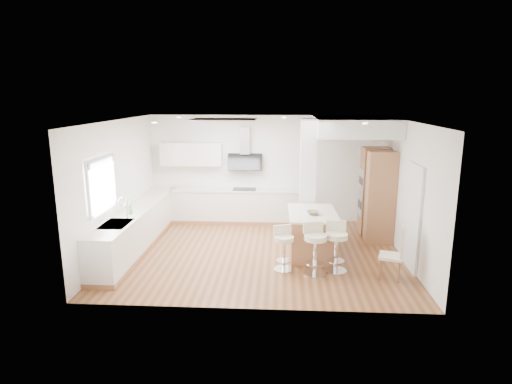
# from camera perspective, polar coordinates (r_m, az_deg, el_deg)

# --- Properties ---
(ground) EXTENTS (6.00, 6.00, 0.00)m
(ground) POSITION_cam_1_polar(r_m,az_deg,el_deg) (9.28, 0.44, -8.04)
(ground) COLOR brown
(ground) RESTS_ON ground
(ceiling) EXTENTS (6.00, 5.00, 0.02)m
(ceiling) POSITION_cam_1_polar(r_m,az_deg,el_deg) (9.28, 0.44, -8.04)
(ceiling) COLOR white
(ceiling) RESTS_ON ground
(wall_back) EXTENTS (6.00, 0.04, 2.80)m
(wall_back) POSITION_cam_1_polar(r_m,az_deg,el_deg) (11.33, 1.11, 3.13)
(wall_back) COLOR white
(wall_back) RESTS_ON ground
(wall_left) EXTENTS (0.04, 5.00, 2.80)m
(wall_left) POSITION_cam_1_polar(r_m,az_deg,el_deg) (9.52, -17.90, 0.64)
(wall_left) COLOR white
(wall_left) RESTS_ON ground
(wall_right) EXTENTS (0.04, 5.00, 2.80)m
(wall_right) POSITION_cam_1_polar(r_m,az_deg,el_deg) (9.23, 19.39, 0.17)
(wall_right) COLOR white
(wall_right) RESTS_ON ground
(skylight) EXTENTS (4.10, 2.10, 0.06)m
(skylight) POSITION_cam_1_polar(r_m,az_deg,el_deg) (9.36, -4.24, 9.51)
(skylight) COLOR white
(skylight) RESTS_ON ground
(window_left) EXTENTS (0.06, 1.28, 1.07)m
(window_left) POSITION_cam_1_polar(r_m,az_deg,el_deg) (8.63, -19.88, 1.29)
(window_left) COLOR white
(window_left) RESTS_ON ground
(doorway_right) EXTENTS (0.05, 1.00, 2.10)m
(doorway_right) POSITION_cam_1_polar(r_m,az_deg,el_deg) (8.76, 20.08, -3.24)
(doorway_right) COLOR #484039
(doorway_right) RESTS_ON ground
(counter_left) EXTENTS (0.63, 4.50, 1.35)m
(counter_left) POSITION_cam_1_polar(r_m,az_deg,el_deg) (9.86, -15.41, -4.45)
(counter_left) COLOR #A87048
(counter_left) RESTS_ON ground
(counter_back) EXTENTS (3.62, 0.63, 2.50)m
(counter_back) POSITION_cam_1_polar(r_m,az_deg,el_deg) (11.28, -3.61, -0.59)
(counter_back) COLOR #A87048
(counter_back) RESTS_ON ground
(pillar) EXTENTS (0.35, 0.35, 2.80)m
(pillar) POSITION_cam_1_polar(r_m,az_deg,el_deg) (9.82, 6.87, 1.54)
(pillar) COLOR white
(pillar) RESTS_ON ground
(soffit) EXTENTS (1.78, 2.20, 0.40)m
(soffit) POSITION_cam_1_polar(r_m,az_deg,el_deg) (10.22, 12.86, 8.54)
(soffit) COLOR white
(soffit) RESTS_ON ground
(oven_column) EXTENTS (0.63, 1.21, 2.10)m
(oven_column) POSITION_cam_1_polar(r_m,az_deg,el_deg) (10.39, 15.73, -0.21)
(oven_column) COLOR #A87048
(oven_column) RESTS_ON ground
(peninsula) EXTENTS (1.02, 1.52, 0.99)m
(peninsula) POSITION_cam_1_polar(r_m,az_deg,el_deg) (9.13, 7.46, -5.44)
(peninsula) COLOR #A87048
(peninsula) RESTS_ON ground
(bar_stool_a) EXTENTS (0.50, 0.50, 0.87)m
(bar_stool_a) POSITION_cam_1_polar(r_m,az_deg,el_deg) (8.26, 3.71, -7.17)
(bar_stool_a) COLOR silver
(bar_stool_a) RESTS_ON ground
(bar_stool_b) EXTENTS (0.54, 0.54, 0.99)m
(bar_stool_b) POSITION_cam_1_polar(r_m,az_deg,el_deg) (8.11, 7.87, -7.13)
(bar_stool_b) COLOR silver
(bar_stool_b) RESTS_ON ground
(bar_stool_c) EXTENTS (0.44, 0.44, 0.97)m
(bar_stool_c) POSITION_cam_1_polar(r_m,az_deg,el_deg) (8.29, 10.63, -6.83)
(bar_stool_c) COLOR silver
(bar_stool_c) RESTS_ON ground
(dining_chair) EXTENTS (0.51, 0.51, 1.05)m
(dining_chair) POSITION_cam_1_polar(r_m,az_deg,el_deg) (8.21, 18.24, -7.37)
(dining_chair) COLOR #EFE4C2
(dining_chair) RESTS_ON ground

